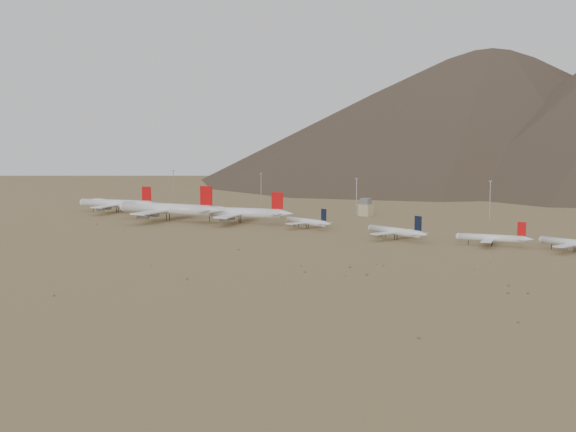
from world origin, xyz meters
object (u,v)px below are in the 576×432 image
Objects in this scene: narrowbody_a at (308,222)px; control_tower at (366,208)px; widebody_centre at (167,208)px; narrowbody_b at (396,231)px; widebody_east at (239,212)px; widebody_west at (116,203)px.

control_tower is (-5.02, 79.94, 1.15)m from narrowbody_a.
widebody_centre is 1.88× the size of narrowbody_b.
widebody_east is 116.16m from narrowbody_b.
widebody_east is at bearing -16.37° from widebody_west.
narrowbody_b is 116.65m from control_tower.
widebody_east is (110.30, -1.28, 0.43)m from widebody_west.
control_tower is (45.48, 81.82, -1.63)m from widebody_east.
widebody_centre is 48.98m from widebody_east.
narrowbody_a is 0.92× the size of narrowbody_b.
widebody_west reaches higher than control_tower.
widebody_east is at bearing 9.66° from widebody_centre.
control_tower is (91.82, 97.61, -2.71)m from widebody_centre.
narrowbody_b is 3.45× the size of control_tower.
narrowbody_b is (115.57, -11.41, -2.38)m from widebody_east.
narrowbody_a is (96.84, 17.67, -3.86)m from widebody_centre.
narrowbody_b is (161.92, 4.38, -3.46)m from widebody_centre.
widebody_centre is 98.52m from narrowbody_a.
widebody_west is 0.80× the size of widebody_centre.
widebody_centre reaches higher than control_tower.
widebody_east reaches higher than control_tower.
widebody_west is at bearing -166.63° from narrowbody_b.
narrowbody_a is at bearing -13.54° from widebody_east.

